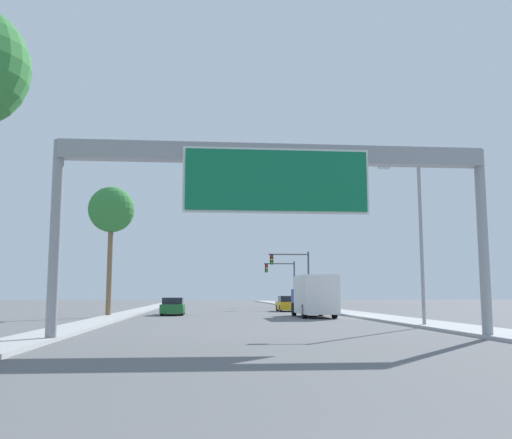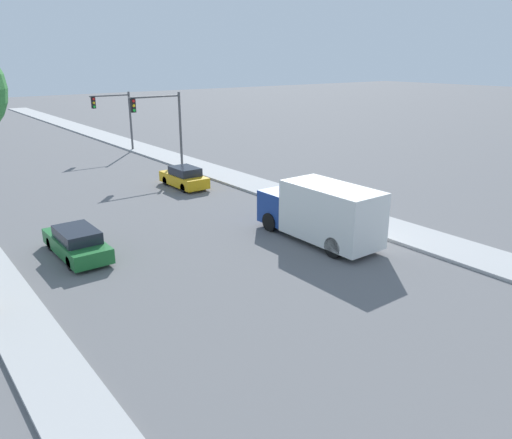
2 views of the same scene
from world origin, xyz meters
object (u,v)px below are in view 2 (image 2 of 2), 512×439
car_far_center (77,243)px  truck_box_primary (321,212)px  traffic_light_mid_block (117,112)px  traffic_light_near_intersection (164,118)px  car_near_center (184,178)px

car_far_center → truck_box_primary: (10.50, -5.49, 0.87)m
traffic_light_mid_block → truck_box_primary: bearing=-93.7°
car_far_center → truck_box_primary: truck_box_primary is taller
car_far_center → traffic_light_near_intersection: size_ratio=0.77×
car_near_center → traffic_light_near_intersection: size_ratio=0.69×
traffic_light_mid_block → traffic_light_near_intersection: bearing=-90.7°
car_far_center → car_near_center: size_ratio=1.12×
car_near_center → truck_box_primary: (0.00, -13.89, 0.84)m
car_far_center → traffic_light_near_intersection: bearing=49.7°
truck_box_primary → traffic_light_near_intersection: (1.84, 20.03, 2.68)m
car_near_center → traffic_light_near_intersection: 7.31m
truck_box_primary → traffic_light_near_intersection: traffic_light_near_intersection is taller
car_far_center → traffic_light_mid_block: size_ratio=0.84×
car_near_center → traffic_light_mid_block: traffic_light_mid_block is taller
car_near_center → traffic_light_mid_block: 16.56m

